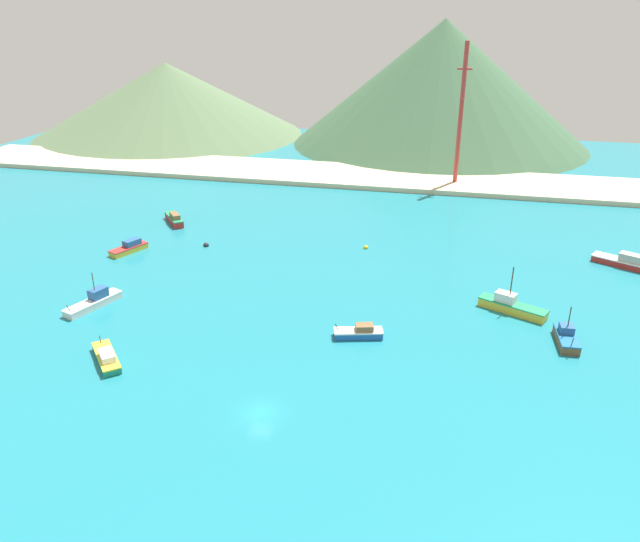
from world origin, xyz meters
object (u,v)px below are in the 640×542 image
fishing_boat_1 (566,337)px  buoy_0 (366,248)px  fishing_boat_6 (129,248)px  buoy_1 (206,245)px  fishing_boat_7 (107,357)px  fishing_boat_0 (627,262)px  fishing_boat_2 (94,301)px  fishing_boat_3 (511,306)px  fishing_boat_9 (359,332)px  fishing_boat_4 (174,219)px  radio_tower (461,115)px

fishing_boat_1 → buoy_0: 43.42m
fishing_boat_6 → buoy_1: 14.16m
buoy_1 → fishing_boat_7: bearing=-84.8°
fishing_boat_7 → buoy_0: (26.32, 47.57, -0.54)m
fishing_boat_0 → fishing_boat_7: 87.69m
fishing_boat_2 → buoy_1: size_ratio=9.07×
fishing_boat_1 → fishing_boat_7: 61.55m
fishing_boat_1 → fishing_boat_3: fishing_boat_3 is taller
fishing_boat_2 → buoy_1: fishing_boat_2 is taller
fishing_boat_1 → fishing_boat_9: 28.27m
fishing_boat_3 → buoy_0: fishing_boat_3 is taller
fishing_boat_3 → buoy_1: bearing=164.7°
fishing_boat_1 → fishing_boat_3: (-6.84, 7.96, 0.13)m
fishing_boat_9 → fishing_boat_7: bearing=-155.8°
fishing_boat_0 → fishing_boat_2: bearing=-157.1°
fishing_boat_3 → fishing_boat_9: fishing_boat_3 is taller
fishing_boat_2 → fishing_boat_3: size_ratio=0.95×
fishing_boat_1 → fishing_boat_4: 81.84m
fishing_boat_6 → fishing_boat_9: size_ratio=1.09×
fishing_boat_3 → radio_tower: (-10.31, 69.41, 16.87)m
fishing_boat_4 → radio_tower: radio_tower is taller
fishing_boat_2 → fishing_boat_6: bearing=105.9°
fishing_boat_1 → buoy_0: size_ratio=7.60×
fishing_boat_1 → fishing_boat_4: (-74.32, 34.26, 0.09)m
fishing_boat_4 → fishing_boat_0: bearing=-2.4°
fishing_boat_3 → fishing_boat_4: (-67.48, 26.30, -0.04)m
fishing_boat_1 → buoy_0: (-32.35, 28.96, -0.70)m
fishing_boat_1 → fishing_boat_7: (-58.67, -18.61, -0.16)m
fishing_boat_7 → fishing_boat_3: bearing=27.1°
fishing_boat_4 → fishing_boat_6: size_ratio=1.00×
fishing_boat_1 → fishing_boat_2: fishing_boat_2 is taller
fishing_boat_0 → fishing_boat_3: (-20.80, -22.56, 0.04)m
fishing_boat_1 → buoy_0: fishing_boat_1 is taller
fishing_boat_0 → fishing_boat_3: fishing_boat_3 is taller
fishing_boat_0 → buoy_1: bearing=-174.5°
fishing_boat_0 → fishing_boat_1: 33.56m
fishing_boat_2 → fishing_boat_4: size_ratio=1.26×
fishing_boat_4 → fishing_boat_6: fishing_boat_4 is taller
fishing_boat_7 → fishing_boat_9: 33.77m
fishing_boat_4 → fishing_boat_9: fishing_boat_4 is taller
fishing_boat_6 → radio_tower: radio_tower is taller
radio_tower → fishing_boat_2: bearing=-122.4°
fishing_boat_2 → fishing_boat_7: size_ratio=1.30×
fishing_boat_0 → fishing_boat_6: bearing=-171.6°
fishing_boat_0 → fishing_boat_2: 90.20m
fishing_boat_6 → fishing_boat_7: size_ratio=1.03×
fishing_boat_0 → radio_tower: size_ratio=0.31×
fishing_boat_7 → radio_tower: (41.52, 95.98, 17.16)m
fishing_boat_4 → fishing_boat_9: (46.45, -39.02, -0.23)m
fishing_boat_4 → buoy_1: fishing_boat_4 is taller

